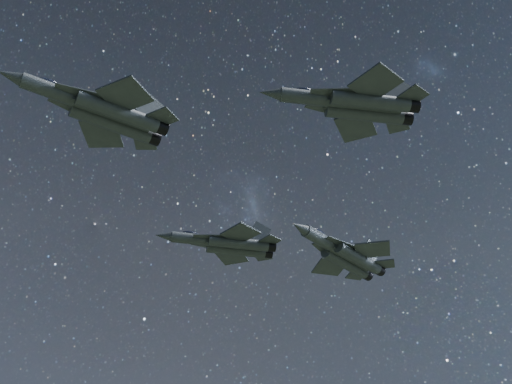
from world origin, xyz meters
TOP-DOWN VIEW (x-y plane):
  - jet_lead at (-23.17, -5.15)m, footprint 16.93×12.09m
  - jet_left at (2.14, 16.35)m, footprint 17.91×12.00m
  - jet_right at (-0.31, -15.80)m, footprint 17.13×11.35m
  - jet_slot at (15.84, 7.14)m, footprint 19.24×13.02m

SIDE VIEW (x-z plane):
  - jet_lead at x=-23.17m, z-range 140.46..144.79m
  - jet_slot at x=15.84m, z-range 140.82..145.66m
  - jet_left at x=2.14m, z-range 143.26..147.79m
  - jet_right at x=-0.31m, z-range 143.53..147.90m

